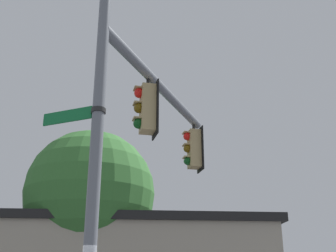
{
  "coord_description": "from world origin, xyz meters",
  "views": [
    {
      "loc": [
        -6.81,
        0.48,
        1.86
      ],
      "look_at": [
        2.47,
        -1.81,
        5.49
      ],
      "focal_mm": 46.65,
      "sensor_mm": 36.0,
      "label": 1
    }
  ],
  "objects": [
    {
      "name": "signal_pole",
      "position": [
        0.0,
        0.0,
        3.46
      ],
      "size": [
        0.21,
        0.21,
        6.91
      ],
      "primitive_type": "cylinder",
      "color": "slate",
      "rests_on": "ground"
    },
    {
      "name": "mast_arm",
      "position": [
        2.12,
        -1.55,
        6.29
      ],
      "size": [
        4.37,
        3.28,
        0.22
      ],
      "primitive_type": "cylinder",
      "rotation": [
        0.0,
        1.57,
        5.65
      ],
      "color": "slate"
    },
    {
      "name": "traffic_light_nearest_pole",
      "position": [
        1.55,
        -1.12,
        5.49
      ],
      "size": [
        0.54,
        0.49,
        1.31
      ],
      "color": "black"
    },
    {
      "name": "traffic_light_mid_inner",
      "position": [
        3.98,
        -2.9,
        5.49
      ],
      "size": [
        0.54,
        0.49,
        1.31
      ],
      "color": "black"
    },
    {
      "name": "street_name_sign",
      "position": [
        0.21,
        0.29,
        4.69
      ],
      "size": [
        0.79,
        1.03,
        0.22
      ],
      "color": "#147238"
    },
    {
      "name": "tree_by_storefront",
      "position": [
        9.82,
        -0.57,
        5.3
      ],
      "size": [
        4.91,
        4.91,
        7.77
      ],
      "color": "#4C3823",
      "rests_on": "ground"
    }
  ]
}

